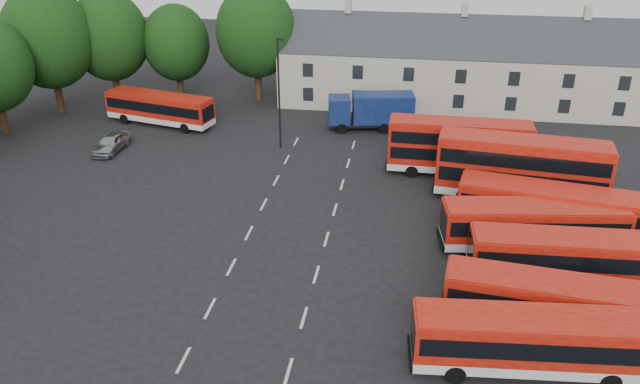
{
  "coord_description": "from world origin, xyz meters",
  "views": [
    {
      "loc": [
        9.79,
        -31.36,
        19.9
      ],
      "look_at": [
        4.26,
        4.13,
        2.2
      ],
      "focal_mm": 35.0,
      "sensor_mm": 36.0,
      "label": 1
    }
  ],
  "objects": [
    {
      "name": "bus_north",
      "position": [
        -13.11,
        20.25,
        1.75
      ],
      "size": [
        10.54,
        4.65,
        2.91
      ],
      "rotation": [
        0.0,
        0.0,
        -0.23
      ],
      "color": "silver",
      "rests_on": "ground"
    },
    {
      "name": "lane_markings",
      "position": [
        2.5,
        2.0,
        0.01
      ],
      "size": [
        5.15,
        33.8,
        0.01
      ],
      "color": "beige",
      "rests_on": "ground"
    },
    {
      "name": "bus_row_c",
      "position": [
        18.75,
        -0.7,
        1.8
      ],
      "size": [
        10.67,
        2.92,
        2.99
      ],
      "rotation": [
        0.0,
        0.0,
        0.05
      ],
      "color": "silver",
      "rests_on": "ground"
    },
    {
      "name": "terrace_houses",
      "position": [
        14.0,
        30.0,
        3.86
      ],
      "size": [
        35.7,
        7.13,
        10.06
      ],
      "color": "beige",
      "rests_on": "ground"
    },
    {
      "name": "bus_row_a",
      "position": [
        15.69,
        -8.18,
        1.78
      ],
      "size": [
        10.61,
        3.26,
        2.95
      ],
      "rotation": [
        0.0,
        0.0,
        0.08
      ],
      "color": "silver",
      "rests_on": "ground"
    },
    {
      "name": "treeline",
      "position": [
        -20.74,
        19.36,
        6.68
      ],
      "size": [
        29.92,
        32.59,
        12.01
      ],
      "color": "black",
      "rests_on": "ground"
    },
    {
      "name": "bus_dd_south",
      "position": [
        17.4,
        9.25,
        2.65
      ],
      "size": [
        11.55,
        3.78,
        4.65
      ],
      "rotation": [
        0.0,
        0.0,
        -0.11
      ],
      "color": "silver",
      "rests_on": "ground"
    },
    {
      "name": "bus_row_e",
      "position": [
        18.71,
        4.88,
        1.91
      ],
      "size": [
        11.53,
        4.47,
        3.18
      ],
      "rotation": [
        0.0,
        0.0,
        -0.17
      ],
      "color": "silver",
      "rests_on": "ground"
    },
    {
      "name": "bus_row_b",
      "position": [
        17.15,
        -5.13,
        1.76
      ],
      "size": [
        10.56,
        3.53,
        2.93
      ],
      "rotation": [
        0.0,
        0.0,
        -0.11
      ],
      "color": "silver",
      "rests_on": "ground"
    },
    {
      "name": "ground",
      "position": [
        0.0,
        0.0,
        0.0
      ],
      "size": [
        140.0,
        140.0,
        0.0
      ],
      "primitive_type": "plane",
      "color": "black",
      "rests_on": "ground"
    },
    {
      "name": "bus_row_d",
      "position": [
        17.37,
        2.69,
        1.83
      ],
      "size": [
        11.0,
        3.91,
        3.04
      ],
      "rotation": [
        0.0,
        0.0,
        0.14
      ],
      "color": "silver",
      "rests_on": "ground"
    },
    {
      "name": "bus_dd_north",
      "position": [
        13.4,
        13.18,
        2.45
      ],
      "size": [
        10.5,
        2.53,
        4.3
      ],
      "rotation": [
        0.0,
        0.0,
        -0.01
      ],
      "color": "silver",
      "rests_on": "ground"
    },
    {
      "name": "silver_car",
      "position": [
        -14.74,
        13.49,
        0.74
      ],
      "size": [
        1.94,
        4.43,
        1.49
      ],
      "primitive_type": "imported",
      "rotation": [
        0.0,
        0.0,
        -0.04
      ],
      "color": "#A3A6AB",
      "rests_on": "ground"
    },
    {
      "name": "lamppost",
      "position": [
        -1.02,
        16.46,
        4.93
      ],
      "size": [
        0.63,
        0.43,
        9.24
      ],
      "rotation": [
        0.0,
        0.0,
        -0.41
      ],
      "color": "black",
      "rests_on": "ground"
    },
    {
      "name": "box_truck",
      "position": [
        6.21,
        22.04,
        1.86
      ],
      "size": [
        7.84,
        3.59,
        3.31
      ],
      "rotation": [
        0.0,
        0.0,
        0.17
      ],
      "color": "black",
      "rests_on": "ground"
    }
  ]
}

